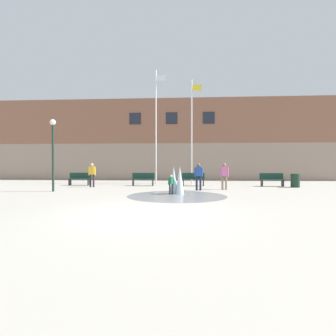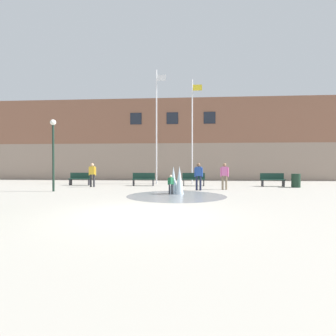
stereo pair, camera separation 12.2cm
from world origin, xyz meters
name	(u,v)px [view 1 (the left image)]	position (x,y,z in m)	size (l,w,h in m)	color
ground_plane	(144,214)	(0.00, 0.00, 0.00)	(100.00, 100.00, 0.00)	#9E998E
library_building	(173,142)	(0.00, 19.94, 3.92)	(36.00, 6.05, 7.83)	gray
splash_fountain	(177,184)	(0.86, 5.24, 0.53)	(4.78, 4.78, 1.44)	gray
park_bench_left_of_flagpoles	(80,179)	(-6.35, 10.55, 0.48)	(1.60, 0.44, 0.91)	#28282D
park_bench_under_left_flagpole	(143,179)	(-1.69, 10.45, 0.48)	(1.60, 0.44, 0.91)	#28282D
park_bench_near_trashcan	(193,179)	(1.86, 10.63, 0.48)	(1.60, 0.44, 0.91)	#28282D
park_bench_far_right	(272,179)	(7.24, 10.46, 0.48)	(1.60, 0.44, 0.91)	#28282D
adult_near_bench	(92,173)	(-4.93, 9.15, 0.93)	(0.50, 0.21, 1.59)	#28282D
adult_in_red	(199,174)	(2.06, 7.37, 0.93)	(0.50, 0.25, 1.59)	#1E233D
adult_watching	(224,174)	(3.62, 7.89, 0.93)	(0.50, 0.25, 1.59)	#89755B
child_running	(171,183)	(0.57, 5.23, 0.58)	(0.31, 0.24, 0.99)	#28282D
flagpole_left	(156,124)	(-0.96, 12.41, 4.69)	(0.80, 0.10, 8.88)	silver
flagpole_right	(192,129)	(1.82, 12.41, 4.28)	(0.80, 0.10, 8.06)	silver
lamp_post_left_lane	(53,145)	(-6.09, 6.22, 2.62)	(0.32, 0.32, 4.02)	#192D23
trash_can	(295,180)	(8.54, 9.82, 0.45)	(0.56, 0.56, 0.90)	#193323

